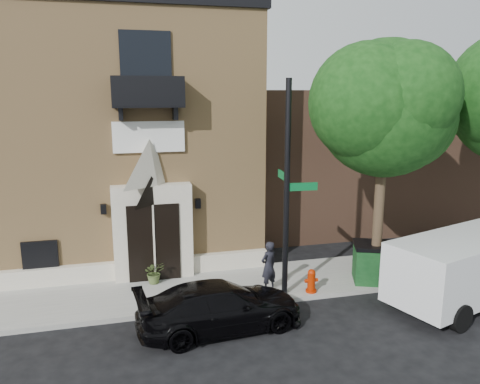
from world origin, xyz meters
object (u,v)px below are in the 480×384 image
object	(u,v)px
black_sedan	(220,306)
cargo_van	(470,265)
fire_hydrant	(311,281)
street_sign	(287,190)
pedestrian_near	(269,266)
dumpster	(384,263)

from	to	relation	value
black_sedan	cargo_van	size ratio (longest dim) A/B	0.81
fire_hydrant	street_sign	bearing A→B (deg)	172.84
black_sedan	fire_hydrant	bearing A→B (deg)	-73.68
street_sign	pedestrian_near	distance (m)	2.55
black_sedan	pedestrian_near	distance (m)	2.63
dumpster	pedestrian_near	bearing A→B (deg)	-162.21
black_sedan	pedestrian_near	bearing A→B (deg)	-53.77
street_sign	pedestrian_near	world-z (taller)	street_sign
dumpster	pedestrian_near	world-z (taller)	pedestrian_near
black_sedan	dumpster	world-z (taller)	dumpster
black_sedan	street_sign	size ratio (longest dim) A/B	0.69
cargo_van	fire_hydrant	bearing A→B (deg)	142.99
fire_hydrant	pedestrian_near	world-z (taller)	pedestrian_near
cargo_van	pedestrian_near	bearing A→B (deg)	143.10
black_sedan	street_sign	distance (m)	3.94
cargo_van	fire_hydrant	distance (m)	4.78
cargo_van	fire_hydrant	size ratio (longest dim) A/B	7.40
street_sign	black_sedan	bearing A→B (deg)	-144.77
dumpster	pedestrian_near	size ratio (longest dim) A/B	1.39
street_sign	fire_hydrant	world-z (taller)	street_sign
fire_hydrant	dumpster	size ratio (longest dim) A/B	0.33
dumpster	black_sedan	bearing A→B (deg)	-144.11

